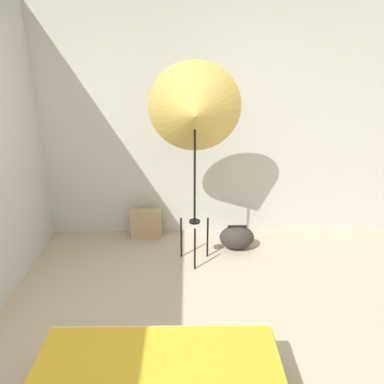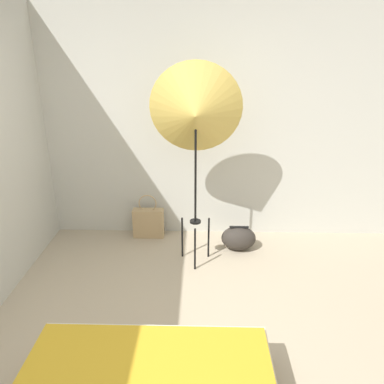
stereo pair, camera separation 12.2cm
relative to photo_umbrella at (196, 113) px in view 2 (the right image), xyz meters
name	(u,v)px [view 2 (the right image)]	position (x,y,z in m)	size (l,w,h in m)	color
wall_back	(177,126)	(-0.22, 0.69, -0.26)	(8.00, 0.05, 2.60)	beige
photo_umbrella	(196,113)	(0.00, 0.00, 0.00)	(0.88, 0.39, 2.03)	black
tote_bag	(148,222)	(-0.56, 0.52, -1.38)	(0.36, 0.12, 0.53)	tan
duffel_bag	(239,238)	(0.48, 0.25, -1.43)	(0.38, 0.27, 0.28)	#332D28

